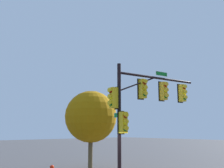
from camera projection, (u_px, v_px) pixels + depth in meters
signal_pole_assembly at (143, 101)px, 15.34m from camera, size 6.43×1.53×6.20m
tree_near at (91, 117)px, 19.16m from camera, size 3.64×3.64×5.37m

